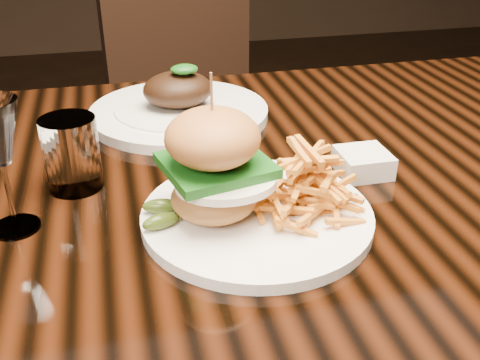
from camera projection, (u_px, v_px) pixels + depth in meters
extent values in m
cube|color=black|center=(259.00, 183.00, 0.83)|extent=(1.60, 0.90, 0.04)
cylinder|color=white|center=(257.00, 216.00, 0.70)|extent=(0.29, 0.29, 0.01)
ellipsoid|color=olive|center=(214.00, 197.00, 0.68)|extent=(0.11, 0.11, 0.05)
ellipsoid|color=white|center=(226.00, 182.00, 0.65)|extent=(0.12, 0.10, 0.01)
ellipsoid|color=#FAA10D|center=(247.00, 180.00, 0.65)|extent=(0.02, 0.02, 0.01)
cube|color=#1A6419|center=(213.00, 168.00, 0.66)|extent=(0.14, 0.13, 0.01)
ellipsoid|color=#A15E2C|center=(213.00, 138.00, 0.64)|extent=(0.11, 0.11, 0.07)
cylinder|color=#8C6341|center=(212.00, 110.00, 0.62)|extent=(0.00, 0.00, 0.09)
ellipsoid|color=#334713|center=(161.00, 221.00, 0.66)|extent=(0.05, 0.03, 0.02)
ellipsoid|color=#334713|center=(161.00, 206.00, 0.69)|extent=(0.05, 0.03, 0.02)
cube|color=white|center=(363.00, 163.00, 0.81)|extent=(0.09, 0.09, 0.03)
cylinder|color=white|center=(17.00, 227.00, 0.69)|extent=(0.06, 0.06, 0.00)
cylinder|color=white|center=(9.00, 195.00, 0.67)|extent=(0.01, 0.01, 0.09)
cylinder|color=white|center=(72.00, 154.00, 0.76)|extent=(0.07, 0.07, 0.10)
cylinder|color=white|center=(179.00, 113.00, 1.00)|extent=(0.32, 0.32, 0.02)
cylinder|color=white|center=(179.00, 112.00, 1.00)|extent=(0.23, 0.23, 0.02)
ellipsoid|color=black|center=(178.00, 89.00, 0.98)|extent=(0.12, 0.10, 0.06)
ellipsoid|color=#1A6419|center=(184.00, 69.00, 0.95)|extent=(0.05, 0.03, 0.02)
cube|color=black|center=(207.00, 137.00, 1.66)|extent=(0.55, 0.55, 0.06)
cube|color=black|center=(178.00, 36.00, 1.71)|extent=(0.46, 0.15, 0.50)
cylinder|color=black|center=(172.00, 249.00, 1.55)|extent=(0.04, 0.04, 0.45)
cylinder|color=black|center=(291.00, 217.00, 1.69)|extent=(0.04, 0.04, 0.45)
cylinder|color=black|center=(133.00, 188.00, 1.85)|extent=(0.04, 0.04, 0.45)
cylinder|color=black|center=(238.00, 165.00, 1.99)|extent=(0.04, 0.04, 0.45)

